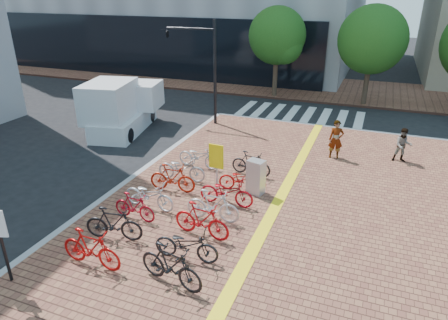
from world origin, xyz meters
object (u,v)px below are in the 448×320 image
at_px(bike_4, 172,178).
at_px(bike_13, 251,164).
at_px(yellow_sign, 216,161).
at_px(bike_12, 242,179).
at_px(bike_11, 226,192).
at_px(bike_9, 202,220).
at_px(bike_5, 182,168).
at_px(bike_8, 186,244).
at_px(pedestrian_a, 336,139).
at_px(pedestrian_b, 403,145).
at_px(bike_1, 114,224).
at_px(bike_7, 171,266).
at_px(traffic_light_pole, 193,52).
at_px(bike_3, 149,195).
at_px(utility_box, 256,177).
at_px(bike_0, 91,249).
at_px(box_truck, 122,107).
at_px(bike_6, 198,156).
at_px(bike_10, 213,206).
at_px(bike_2, 134,207).

distance_m(bike_4, bike_13, 3.31).
height_order(bike_13, yellow_sign, yellow_sign).
bearing_deg(bike_4, bike_12, -73.08).
bearing_deg(bike_13, bike_11, -176.29).
xyz_separation_m(bike_9, bike_12, (0.19, 3.29, -0.09)).
height_order(bike_5, bike_8, bike_5).
height_order(pedestrian_a, pedestrian_b, pedestrian_a).
height_order(bike_1, bike_9, bike_9).
bearing_deg(bike_9, bike_7, -170.50).
relative_size(bike_4, pedestrian_a, 1.03).
xyz_separation_m(bike_1, bike_11, (2.40, 3.18, -0.03)).
relative_size(bike_1, traffic_light_pole, 0.33).
height_order(bike_13, pedestrian_b, pedestrian_b).
xyz_separation_m(bike_5, bike_13, (2.40, 1.44, -0.01)).
bearing_deg(bike_4, bike_3, 168.74).
bearing_deg(traffic_light_pole, pedestrian_a, -17.85).
bearing_deg(utility_box, bike_0, -117.19).
height_order(bike_3, box_truck, box_truck).
relative_size(bike_6, bike_10, 1.03).
height_order(bike_1, utility_box, utility_box).
xyz_separation_m(bike_0, bike_9, (2.19, 2.40, -0.01)).
distance_m(bike_1, bike_7, 2.80).
distance_m(bike_7, utility_box, 5.56).
xyz_separation_m(bike_12, traffic_light_pole, (-5.29, 7.08, 3.36)).
bearing_deg(bike_4, bike_5, 0.37).
distance_m(bike_2, bike_5, 3.16).
bearing_deg(utility_box, yellow_sign, -147.60).
bearing_deg(bike_3, bike_6, 0.89).
height_order(bike_3, pedestrian_a, pedestrian_a).
bearing_deg(bike_5, bike_8, -156.44).
bearing_deg(yellow_sign, bike_0, -108.90).
relative_size(bike_12, bike_13, 1.06).
relative_size(bike_1, bike_3, 0.94).
bearing_deg(bike_3, traffic_light_pole, 19.27).
height_order(bike_6, pedestrian_b, pedestrian_b).
bearing_deg(bike_0, pedestrian_a, -26.20).
bearing_deg(bike_5, bike_11, -121.39).
bearing_deg(bike_11, bike_8, 178.98).
xyz_separation_m(bike_6, box_truck, (-5.86, 3.12, 0.68)).
bearing_deg(bike_0, traffic_light_pole, 13.80).
xyz_separation_m(bike_2, bike_11, (2.46, 1.99, 0.04)).
xyz_separation_m(bike_6, bike_12, (2.41, -1.33, -0.02)).
relative_size(bike_9, traffic_light_pole, 0.34).
xyz_separation_m(bike_0, utility_box, (2.91, 5.66, 0.09)).
relative_size(bike_5, pedestrian_a, 1.13).
relative_size(pedestrian_b, traffic_light_pole, 0.27).
distance_m(bike_8, box_truck, 12.12).
height_order(bike_0, bike_5, bike_0).
height_order(yellow_sign, box_truck, box_truck).
bearing_deg(bike_13, yellow_sign, 169.68).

